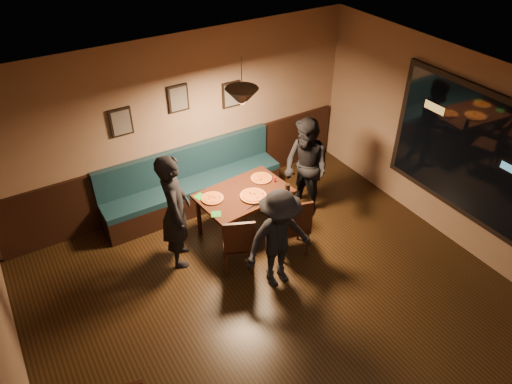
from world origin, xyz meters
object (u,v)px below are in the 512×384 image
dining_table (244,212)px  chair_near_left (238,241)px  diner_right (306,168)px  tabasco_bottle (275,179)px  soda_glass (287,189)px  chair_near_right (291,224)px  diner_left (175,211)px  booth_bench (193,182)px  diner_front (279,240)px

dining_table → chair_near_left: chair_near_left is taller
dining_table → diner_right: diner_right is taller
diner_right → tabasco_bottle: diner_right is taller
chair_near_left → tabasco_bottle: chair_near_left is taller
diner_right → soda_glass: bearing=-69.7°
chair_near_right → diner_right: bearing=58.5°
diner_left → diner_right: size_ratio=1.06×
tabasco_bottle → diner_left: bearing=-177.8°
booth_bench → soda_glass: 1.64m
chair_near_right → diner_front: 0.70m
diner_left → diner_right: diner_left is taller
diner_left → tabasco_bottle: 1.66m
diner_left → chair_near_right: bearing=-94.2°
chair_near_right → diner_right: diner_right is taller
diner_front → tabasco_bottle: (0.70, 1.17, 0.03)m
chair_near_left → chair_near_right: size_ratio=0.96×
diner_front → tabasco_bottle: diner_front is taller
dining_table → chair_near_left: size_ratio=1.40×
booth_bench → diner_front: (0.25, -2.13, 0.25)m
chair_near_right → booth_bench: bearing=129.1°
diner_front → soda_glass: diner_front is taller
dining_table → diner_right: (1.09, -0.06, 0.46)m
chair_near_right → diner_right: size_ratio=0.61×
booth_bench → chair_near_right: size_ratio=3.00×
dining_table → chair_near_left: bearing=-131.3°
tabasco_bottle → chair_near_right: bearing=-104.9°
diner_left → chair_near_left: bearing=-111.9°
booth_bench → diner_right: bearing=-34.3°
diner_left → soda_glass: (1.66, -0.28, -0.07)m
diner_right → dining_table: bearing=-100.6°
diner_left → diner_right: 2.20m
chair_near_left → booth_bench: bearing=111.1°
dining_table → tabasco_bottle: tabasco_bottle is taller
dining_table → diner_left: diner_left is taller
chair_near_right → soda_glass: bearing=79.7°
chair_near_right → diner_front: bearing=-124.2°
booth_bench → diner_left: (-0.71, -1.02, 0.37)m
soda_glass → tabasco_bottle: soda_glass is taller
dining_table → tabasco_bottle: bearing=-6.1°
dining_table → tabasco_bottle: 0.69m
booth_bench → soda_glass: size_ratio=18.75×
booth_bench → diner_left: size_ratio=1.72×
chair_near_left → diner_left: size_ratio=0.55×
booth_bench → soda_glass: bearing=-54.0°
diner_left → diner_right: (2.20, 0.01, -0.05)m
booth_bench → dining_table: 1.04m
diner_right → soda_glass: (-0.54, -0.28, -0.02)m
chair_near_right → tabasco_bottle: chair_near_right is taller
dining_table → diner_front: bearing=-102.8°
dining_table → diner_right: bearing=-8.8°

